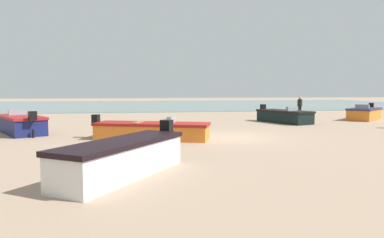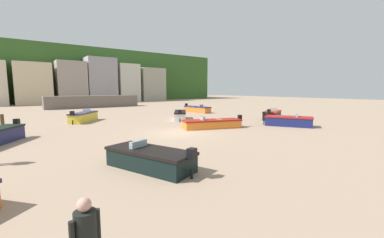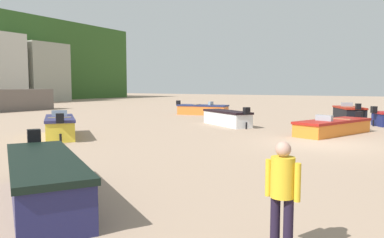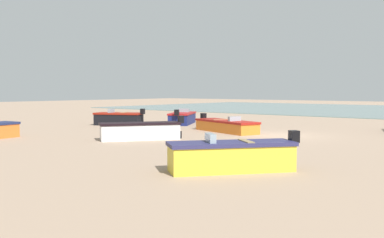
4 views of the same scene
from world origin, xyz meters
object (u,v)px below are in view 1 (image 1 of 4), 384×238
Objects in this scene: boat_black_0 at (284,116)px; boat_navy_8 at (21,124)px; boat_orange_4 at (152,131)px; boat_orange_5 at (364,114)px; beach_walker_foreground at (300,105)px; boat_white_1 at (124,157)px.

boat_black_0 is 15.51m from boat_navy_8.
boat_navy_8 is at bearing -97.29° from boat_orange_4.
boat_orange_5 is 4.93m from beach_walker_foreground.
boat_orange_4 is (8.95, 6.34, -0.05)m from boat_black_0.
beach_walker_foreground is at bearing 151.62° from boat_orange_4.
boat_black_0 is at bearing -93.81° from boat_white_1.
boat_orange_5 is at bearing 135.16° from boat_orange_4.
boat_orange_4 is 1.24× the size of boat_navy_8.
boat_orange_4 is 16.92m from beach_walker_foreground.
boat_orange_4 is 1.40× the size of boat_orange_5.
boat_navy_8 reaches higher than boat_orange_4.
boat_navy_8 is (6.23, -3.16, 0.07)m from boat_orange_4.
boat_white_1 is (9.96, 12.70, 0.04)m from boat_black_0.
boat_orange_4 is at bearing 75.69° from boat_orange_5.
beach_walker_foreground reaches higher than boat_black_0.
boat_orange_4 is 6.99m from boat_navy_8.
beach_walker_foreground is (-3.61, -4.99, 0.53)m from boat_black_0.
boat_black_0 reaches higher than boat_orange_4.
beach_walker_foreground is (-12.56, -11.33, 0.58)m from boat_orange_4.
boat_orange_4 is 3.21× the size of beach_walker_foreground.
boat_navy_8 reaches higher than boat_black_0.
boat_white_1 is 1.10× the size of boat_orange_5.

